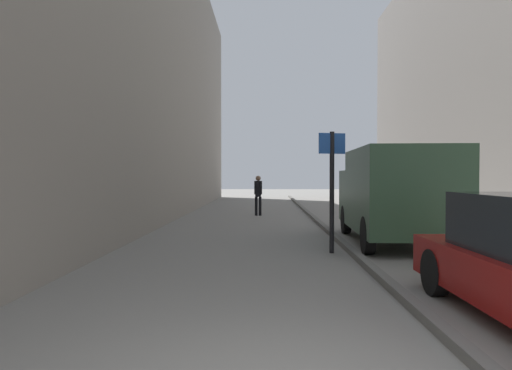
{
  "coord_description": "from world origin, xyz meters",
  "views": [
    {
      "loc": [
        -0.26,
        -2.99,
        1.67
      ],
      "look_at": [
        -0.51,
        9.42,
        1.41
      ],
      "focal_mm": 32.31,
      "sensor_mm": 36.0,
      "label": 1
    }
  ],
  "objects": [
    {
      "name": "ground_plane",
      "position": [
        0.0,
        12.0,
        0.0
      ],
      "size": [
        80.0,
        80.0,
        0.0
      ],
      "primitive_type": "plane",
      "color": "gray"
    },
    {
      "name": "pedestrian_main_foreground",
      "position": [
        -0.55,
        16.02,
        0.95
      ],
      "size": [
        0.32,
        0.21,
        1.65
      ],
      "rotation": [
        0.0,
        0.0,
        -0.17
      ],
      "color": "black",
      "rests_on": "ground_plane"
    },
    {
      "name": "delivery_van",
      "position": [
        2.93,
        8.38,
        1.24
      ],
      "size": [
        2.3,
        5.09,
        2.29
      ],
      "rotation": [
        0.0,
        0.0,
        -0.04
      ],
      "color": "#335138",
      "rests_on": "ground_plane"
    },
    {
      "name": "kerb_strip",
      "position": [
        1.58,
        12.0,
        0.06
      ],
      "size": [
        0.16,
        40.0,
        0.12
      ],
      "primitive_type": "cube",
      "color": "#615F5B",
      "rests_on": "ground_plane"
    },
    {
      "name": "building_facade_left",
      "position": [
        -5.13,
        12.0,
        6.1
      ],
      "size": [
        3.06,
        40.0,
        12.21
      ],
      "primitive_type": "cube",
      "color": "gray",
      "rests_on": "ground_plane"
    },
    {
      "name": "street_sign_post",
      "position": [
        1.17,
        6.89,
        1.55
      ],
      "size": [
        0.59,
        0.19,
        2.6
      ],
      "rotation": [
        0.0,
        0.0,
        3.41
      ],
      "color": "black",
      "rests_on": "ground_plane"
    }
  ]
}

